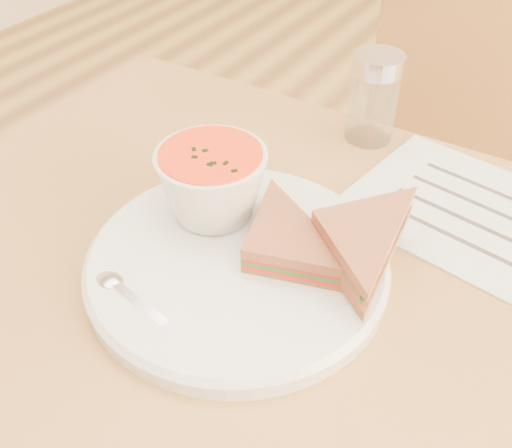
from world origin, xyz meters
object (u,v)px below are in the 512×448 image
Objects in this scene: chair_far at (430,208)px; condiment_shaker at (373,98)px; plate at (237,263)px; soup_bowl at (213,187)px.

condiment_shaker is at bearing 73.16° from chair_far.
chair_far is at bearing 84.57° from plate.
chair_far is 7.35× the size of condiment_shaker.
condiment_shaker is (-0.05, -0.32, 0.38)m from chair_far.
soup_bowl is (-0.11, -0.58, 0.38)m from chair_far.
plate is (-0.06, -0.62, 0.33)m from chair_far.
plate is 2.63× the size of soup_bowl.
soup_bowl is at bearing 70.17° from chair_far.
soup_bowl is at bearing -104.85° from condiment_shaker.
soup_bowl is (-0.06, 0.04, 0.05)m from plate.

